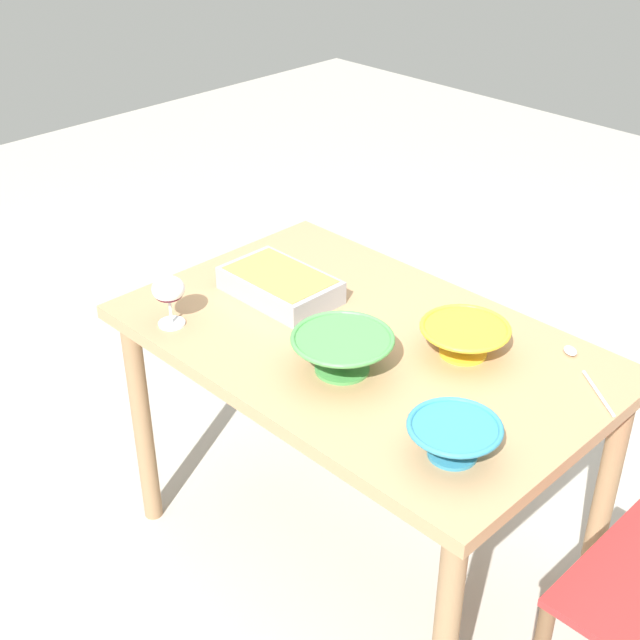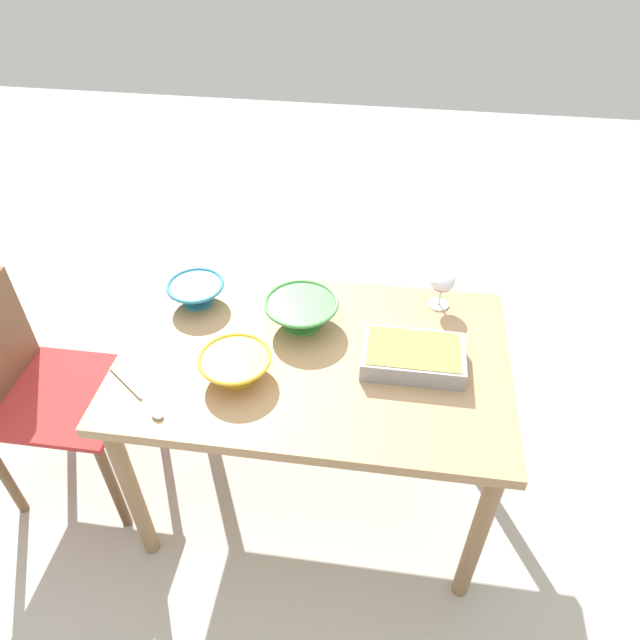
% 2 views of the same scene
% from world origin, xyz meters
% --- Properties ---
extents(ground_plane, '(8.00, 8.00, 0.00)m').
position_xyz_m(ground_plane, '(0.00, 0.00, 0.00)').
color(ground_plane, '#B2ADA3').
extents(dining_table, '(1.22, 0.77, 0.75)m').
position_xyz_m(dining_table, '(0.00, 0.00, 0.65)').
color(dining_table, tan).
rests_on(dining_table, ground_plane).
extents(chair, '(0.45, 0.43, 0.86)m').
position_xyz_m(chair, '(0.97, 0.05, 0.49)').
color(chair, '#B22D2D').
rests_on(chair, ground_plane).
extents(wine_glass, '(0.08, 0.08, 0.14)m').
position_xyz_m(wine_glass, '(-0.39, -0.30, 0.84)').
color(wine_glass, white).
rests_on(wine_glass, dining_table).
extents(casserole_dish, '(0.31, 0.19, 0.07)m').
position_xyz_m(casserole_dish, '(-0.31, -0.00, 0.78)').
color(casserole_dish, '#99999E').
rests_on(casserole_dish, dining_table).
extents(mixing_bowl, '(0.22, 0.22, 0.08)m').
position_xyz_m(mixing_bowl, '(0.22, 0.12, 0.79)').
color(mixing_bowl, yellow).
rests_on(mixing_bowl, dining_table).
extents(small_bowl, '(0.24, 0.24, 0.09)m').
position_xyz_m(small_bowl, '(0.06, -0.14, 0.80)').
color(small_bowl, '#4C994C').
rests_on(small_bowl, dining_table).
extents(serving_bowl, '(0.20, 0.20, 0.08)m').
position_xyz_m(serving_bowl, '(0.44, -0.20, 0.79)').
color(serving_bowl, teal).
rests_on(serving_bowl, dining_table).
extents(serving_spoon, '(0.24, 0.19, 0.01)m').
position_xyz_m(serving_spoon, '(0.45, 0.27, 0.75)').
color(serving_spoon, silver).
rests_on(serving_spoon, dining_table).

